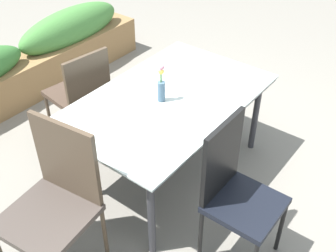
% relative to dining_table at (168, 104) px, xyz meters
% --- Properties ---
extents(ground_plane, '(12.00, 12.00, 0.00)m').
position_rel_dining_table_xyz_m(ground_plane, '(0.08, -0.07, -0.65)').
color(ground_plane, gray).
extents(dining_table, '(1.56, 0.98, 0.71)m').
position_rel_dining_table_xyz_m(dining_table, '(0.00, 0.00, 0.00)').
color(dining_table, silver).
rests_on(dining_table, ground).
extents(chair_near_left, '(0.41, 0.41, 1.00)m').
position_rel_dining_table_xyz_m(chair_near_left, '(-0.35, -0.78, -0.09)').
color(chair_near_left, black).
rests_on(chair_near_left, ground).
extents(chair_end_left, '(0.54, 0.54, 1.02)m').
position_rel_dining_table_xyz_m(chair_end_left, '(-1.06, 0.01, -0.09)').
color(chair_end_left, '#453C36').
rests_on(chair_end_left, ground).
extents(chair_far_side, '(0.48, 0.48, 0.90)m').
position_rel_dining_table_xyz_m(chair_far_side, '(-0.14, 0.79, -0.12)').
color(chair_far_side, '#47352A').
rests_on(chair_far_side, ground).
extents(flower_vase, '(0.05, 0.05, 0.29)m').
position_rel_dining_table_xyz_m(flower_vase, '(-0.06, 0.02, 0.19)').
color(flower_vase, slate).
rests_on(flower_vase, dining_table).
extents(planter_box, '(2.90, 0.39, 0.72)m').
position_rel_dining_table_xyz_m(planter_box, '(0.04, 1.84, -0.32)').
color(planter_box, olive).
rests_on(planter_box, ground).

